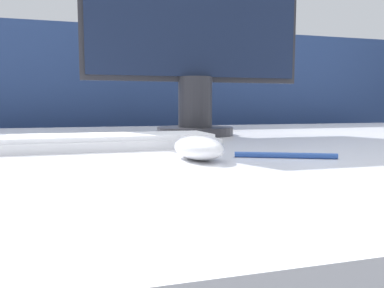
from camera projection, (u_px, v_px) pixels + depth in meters
partition_panel at (136, 168)px, 1.48m from camera, size 5.00×0.03×1.10m
computer_mouse_near at (198, 148)px, 0.51m from camera, size 0.07×0.11×0.03m
keyboard at (112, 141)px, 0.65m from camera, size 0.37×0.13×0.02m
monitor at (195, 26)px, 0.91m from camera, size 0.55×0.19×0.50m
pen at (285, 155)px, 0.52m from camera, size 0.13×0.06×0.01m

